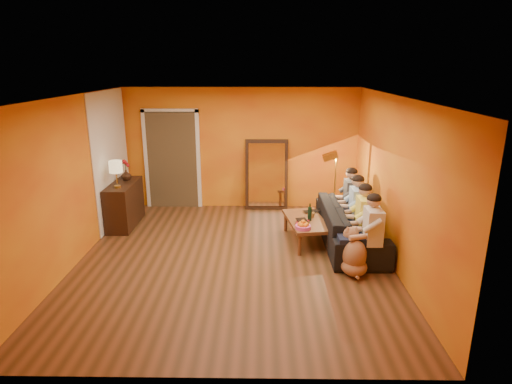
{
  "coord_description": "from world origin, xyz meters",
  "views": [
    {
      "loc": [
        0.45,
        -6.35,
        3.05
      ],
      "look_at": [
        0.35,
        0.5,
        1.0
      ],
      "focal_mm": 30.0,
      "sensor_mm": 36.0,
      "label": 1
    }
  ],
  "objects_px": {
    "table_lamp": "(116,174)",
    "tumbler": "(312,215)",
    "person_far_left": "(373,232)",
    "person_far_right": "(351,199)",
    "laptop": "(314,212)",
    "mirror_frame": "(267,174)",
    "wine_bottle": "(310,212)",
    "sofa": "(350,225)",
    "dog": "(354,251)",
    "vase": "(126,175)",
    "person_mid_right": "(357,209)",
    "sideboard": "(125,204)",
    "person_mid_left": "(364,220)",
    "coffee_table": "(306,230)",
    "floor_lamp": "(335,189)"
  },
  "relations": [
    {
      "from": "floor_lamp",
      "to": "tumbler",
      "type": "distance_m",
      "value": 0.95
    },
    {
      "from": "floor_lamp",
      "to": "dog",
      "type": "distance_m",
      "value": 2.1
    },
    {
      "from": "tumbler",
      "to": "mirror_frame",
      "type": "bearing_deg",
      "value": 114.74
    },
    {
      "from": "sideboard",
      "to": "table_lamp",
      "type": "xyz_separation_m",
      "value": [
        0.0,
        -0.3,
        0.68
      ]
    },
    {
      "from": "sofa",
      "to": "person_far_right",
      "type": "relative_size",
      "value": 1.92
    },
    {
      "from": "sideboard",
      "to": "tumbler",
      "type": "bearing_deg",
      "value": -10.58
    },
    {
      "from": "laptop",
      "to": "mirror_frame",
      "type": "bearing_deg",
      "value": 99.33
    },
    {
      "from": "person_far_right",
      "to": "vase",
      "type": "relative_size",
      "value": 5.92
    },
    {
      "from": "sofa",
      "to": "wine_bottle",
      "type": "height_order",
      "value": "wine_bottle"
    },
    {
      "from": "mirror_frame",
      "to": "wine_bottle",
      "type": "relative_size",
      "value": 4.9
    },
    {
      "from": "person_far_right",
      "to": "wine_bottle",
      "type": "bearing_deg",
      "value": -142.93
    },
    {
      "from": "mirror_frame",
      "to": "coffee_table",
      "type": "distance_m",
      "value": 2.07
    },
    {
      "from": "sofa",
      "to": "person_mid_left",
      "type": "relative_size",
      "value": 1.92
    },
    {
      "from": "person_mid_left",
      "to": "dog",
      "type": "bearing_deg",
      "value": -113.01
    },
    {
      "from": "person_far_right",
      "to": "sofa",
      "type": "bearing_deg",
      "value": -101.31
    },
    {
      "from": "vase",
      "to": "wine_bottle",
      "type": "bearing_deg",
      "value": -17.2
    },
    {
      "from": "mirror_frame",
      "to": "person_far_right",
      "type": "distance_m",
      "value": 2.04
    },
    {
      "from": "person_mid_left",
      "to": "laptop",
      "type": "xyz_separation_m",
      "value": [
        -0.71,
        0.86,
        -0.18
      ]
    },
    {
      "from": "sideboard",
      "to": "person_far_right",
      "type": "relative_size",
      "value": 0.97
    },
    {
      "from": "table_lamp",
      "to": "tumbler",
      "type": "xyz_separation_m",
      "value": [
        3.6,
        -0.37,
        -0.64
      ]
    },
    {
      "from": "sideboard",
      "to": "vase",
      "type": "distance_m",
      "value": 0.58
    },
    {
      "from": "person_mid_right",
      "to": "sideboard",
      "type": "bearing_deg",
      "value": 170.2
    },
    {
      "from": "mirror_frame",
      "to": "sofa",
      "type": "xyz_separation_m",
      "value": [
        1.45,
        -1.94,
        -0.42
      ]
    },
    {
      "from": "floor_lamp",
      "to": "person_far_right",
      "type": "bearing_deg",
      "value": -42.16
    },
    {
      "from": "sideboard",
      "to": "dog",
      "type": "bearing_deg",
      "value": -25.91
    },
    {
      "from": "sofa",
      "to": "person_mid_left",
      "type": "distance_m",
      "value": 0.54
    },
    {
      "from": "person_far_left",
      "to": "person_mid_right",
      "type": "height_order",
      "value": "same"
    },
    {
      "from": "person_far_right",
      "to": "laptop",
      "type": "bearing_deg",
      "value": -161.63
    },
    {
      "from": "table_lamp",
      "to": "person_far_left",
      "type": "height_order",
      "value": "table_lamp"
    },
    {
      "from": "sofa",
      "to": "person_far_left",
      "type": "xyz_separation_m",
      "value": [
        0.13,
        -1.0,
        0.27
      ]
    },
    {
      "from": "dog",
      "to": "vase",
      "type": "height_order",
      "value": "vase"
    },
    {
      "from": "floor_lamp",
      "to": "coffee_table",
      "type": "bearing_deg",
      "value": -120.5
    },
    {
      "from": "laptop",
      "to": "dog",
      "type": "bearing_deg",
      "value": -94.94
    },
    {
      "from": "person_mid_right",
      "to": "vase",
      "type": "relative_size",
      "value": 5.92
    },
    {
      "from": "sideboard",
      "to": "person_far_right",
      "type": "distance_m",
      "value": 4.38
    },
    {
      "from": "sofa",
      "to": "coffee_table",
      "type": "bearing_deg",
      "value": 85.25
    },
    {
      "from": "person_far_left",
      "to": "tumbler",
      "type": "relative_size",
      "value": 13.48
    },
    {
      "from": "mirror_frame",
      "to": "wine_bottle",
      "type": "distance_m",
      "value": 2.07
    },
    {
      "from": "sofa",
      "to": "person_far_left",
      "type": "distance_m",
      "value": 1.04
    },
    {
      "from": "wine_bottle",
      "to": "person_far_right",
      "type": "bearing_deg",
      "value": 37.07
    },
    {
      "from": "mirror_frame",
      "to": "wine_bottle",
      "type": "height_order",
      "value": "mirror_frame"
    },
    {
      "from": "table_lamp",
      "to": "tumbler",
      "type": "height_order",
      "value": "table_lamp"
    },
    {
      "from": "person_far_left",
      "to": "person_far_right",
      "type": "height_order",
      "value": "same"
    },
    {
      "from": "person_mid_right",
      "to": "wine_bottle",
      "type": "bearing_deg",
      "value": -174.13
    },
    {
      "from": "person_mid_right",
      "to": "tumbler",
      "type": "bearing_deg",
      "value": 173.84
    },
    {
      "from": "coffee_table",
      "to": "vase",
      "type": "height_order",
      "value": "vase"
    },
    {
      "from": "table_lamp",
      "to": "wine_bottle",
      "type": "relative_size",
      "value": 1.65
    },
    {
      "from": "person_mid_left",
      "to": "person_far_right",
      "type": "relative_size",
      "value": 1.0
    },
    {
      "from": "table_lamp",
      "to": "coffee_table",
      "type": "height_order",
      "value": "table_lamp"
    },
    {
      "from": "laptop",
      "to": "sofa",
      "type": "bearing_deg",
      "value": -55.71
    }
  ]
}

